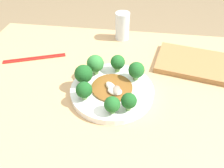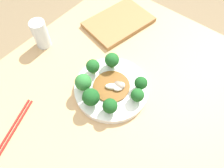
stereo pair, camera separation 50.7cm
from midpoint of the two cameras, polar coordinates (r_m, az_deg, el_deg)
table at (r=1.04m, az=9.22°, el=-27.10°), size 1.12×0.88×0.73m
plate at (r=0.71m, az=14.97°, el=-16.01°), size 0.27×0.27×0.02m
broccoli_southwest at (r=0.73m, az=21.10°, el=-10.13°), size 0.05×0.05×0.07m
broccoli_east at (r=0.67m, az=7.54°, el=-12.19°), size 0.06×0.06×0.07m
broccoli_northeast at (r=0.64m, az=8.84°, el=-17.48°), size 0.05×0.05×0.06m
broccoli_southeast at (r=0.71m, az=9.91°, el=-8.47°), size 0.06×0.06×0.07m
broccoli_northwest at (r=0.65m, az=21.67°, el=-19.98°), size 0.05×0.05×0.06m
broccoli_north at (r=0.63m, az=17.59°, el=-21.48°), size 0.05×0.05×0.06m
broccoli_south at (r=0.74m, az=15.70°, el=-7.72°), size 0.05×0.05×0.06m
stirfry_center at (r=0.70m, az=15.56°, el=-15.66°), size 0.13×0.13×0.02m
drinking_glass at (r=0.94m, az=13.82°, el=4.94°), size 0.06×0.06×0.12m
chopsticks at (r=0.83m, az=-9.09°, el=-4.86°), size 0.23×0.10×0.01m
cutting_board at (r=0.93m, az=32.35°, el=-5.77°), size 0.32×0.25×0.02m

